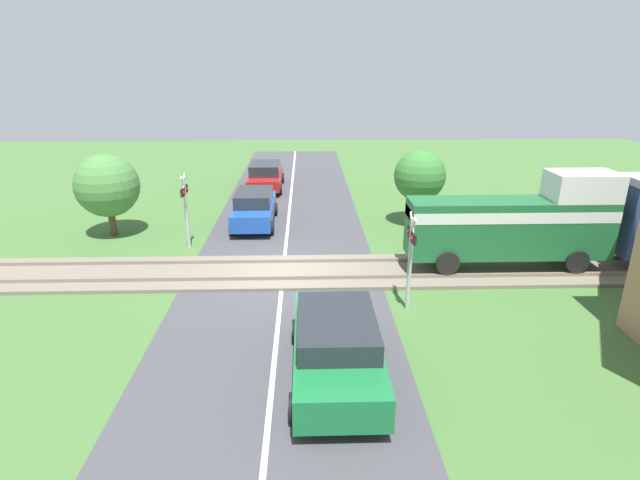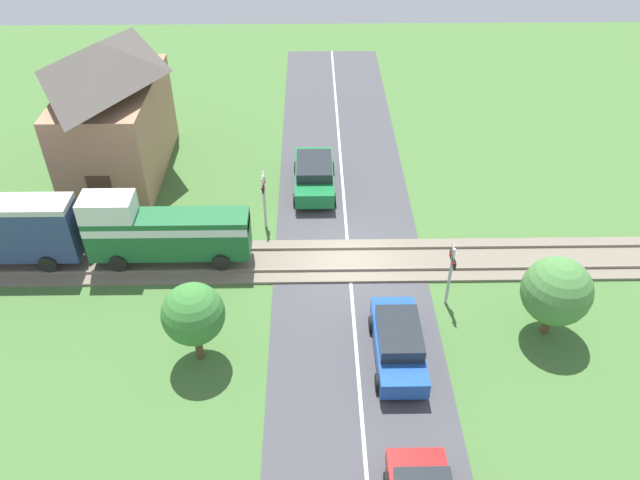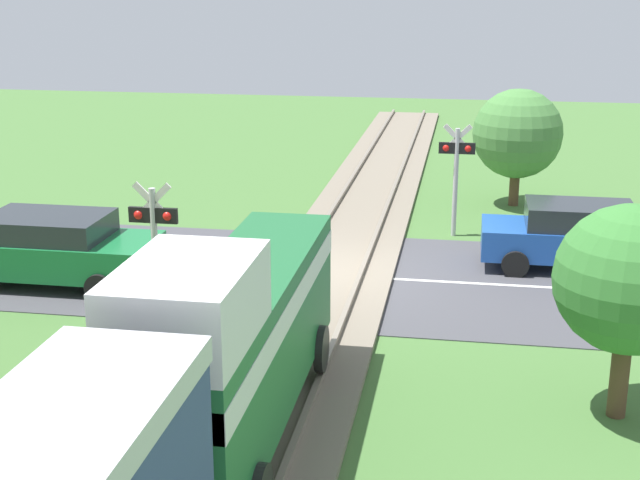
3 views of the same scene
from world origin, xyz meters
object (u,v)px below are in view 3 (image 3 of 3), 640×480
at_px(crossing_signal_east_approach, 154,237).
at_px(car_near_crossing, 578,235).
at_px(car_far_side, 49,247).
at_px(crossing_signal_west_approach, 456,164).

bearing_deg(crossing_signal_east_approach, car_near_crossing, -147.27).
distance_m(car_near_crossing, car_far_side, 11.57).
bearing_deg(car_near_crossing, crossing_signal_east_approach, 32.73).
bearing_deg(crossing_signal_west_approach, car_near_crossing, 141.01).
bearing_deg(car_near_crossing, crossing_signal_west_approach, -38.99).
bearing_deg(car_far_side, car_near_crossing, -165.58).
height_order(crossing_signal_west_approach, crossing_signal_east_approach, same).
distance_m(car_near_crossing, crossing_signal_east_approach, 9.56).
relative_size(crossing_signal_west_approach, crossing_signal_east_approach, 1.00).
height_order(car_far_side, crossing_signal_west_approach, crossing_signal_west_approach).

